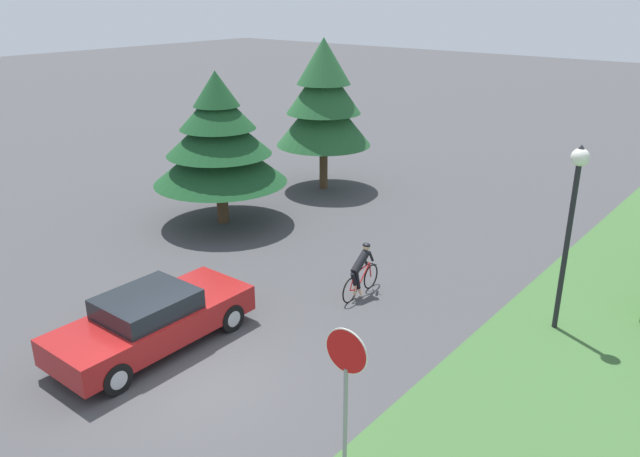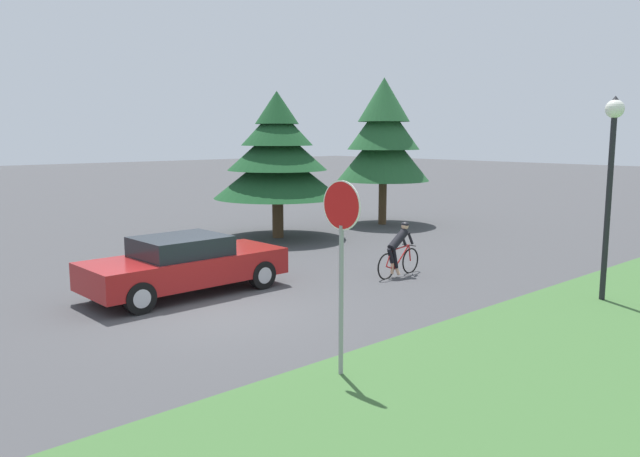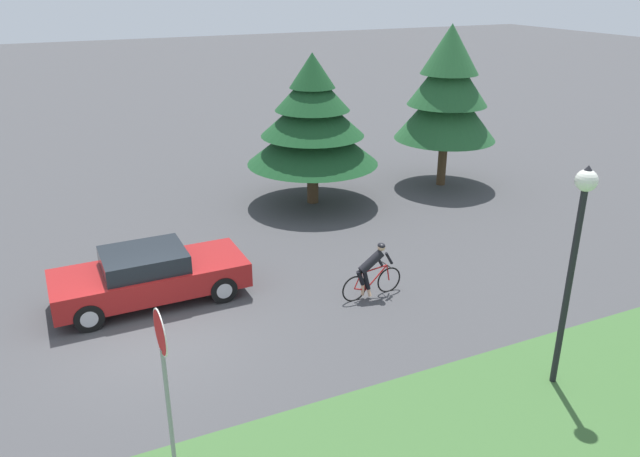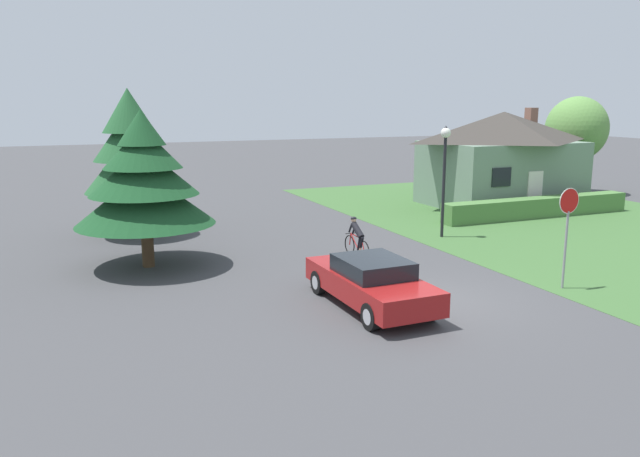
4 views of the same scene
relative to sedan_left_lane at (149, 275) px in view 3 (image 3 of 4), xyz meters
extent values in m
plane|color=#424244|center=(1.80, -0.27, -0.68)|extent=(140.00, 140.00, 0.00)
cube|color=maroon|center=(0.00, 0.02, -0.08)|extent=(1.86, 4.61, 0.61)
cube|color=black|center=(0.00, -0.09, 0.44)|extent=(1.62, 1.95, 0.44)
cylinder|color=black|center=(-0.83, 1.57, -0.34)|extent=(0.24, 0.67, 0.67)
cylinder|color=#ADADB2|center=(-0.83, 1.57, -0.34)|extent=(0.24, 0.39, 0.39)
cylinder|color=black|center=(0.80, 1.59, -0.34)|extent=(0.24, 0.67, 0.67)
cylinder|color=#ADADB2|center=(0.80, 1.59, -0.34)|extent=(0.24, 0.39, 0.39)
cylinder|color=black|center=(-0.80, -1.55, -0.34)|extent=(0.24, 0.67, 0.67)
cylinder|color=#ADADB2|center=(-0.80, -1.55, -0.34)|extent=(0.24, 0.39, 0.39)
cylinder|color=black|center=(0.83, -1.53, -0.34)|extent=(0.24, 0.67, 0.67)
cylinder|color=#ADADB2|center=(0.83, -1.53, -0.34)|extent=(0.24, 0.39, 0.39)
torus|color=black|center=(2.11, 4.51, -0.36)|extent=(0.08, 0.69, 0.69)
torus|color=black|center=(2.05, 5.53, -0.36)|extent=(0.08, 0.69, 0.69)
cylinder|color=#B21E1E|center=(2.10, 4.77, -0.22)|extent=(0.05, 0.18, 0.50)
cylinder|color=#B21E1E|center=(2.07, 5.14, -0.20)|extent=(0.07, 0.63, 0.57)
cylinder|color=#B21E1E|center=(2.08, 5.07, 0.05)|extent=(0.08, 0.75, 0.09)
cylinder|color=#B21E1E|center=(2.10, 4.67, -0.41)|extent=(0.06, 0.34, 0.15)
cylinder|color=#B21E1E|center=(2.11, 4.60, -0.17)|extent=(0.04, 0.21, 0.39)
cylinder|color=#B21E1E|center=(2.05, 5.48, -0.14)|extent=(0.04, 0.12, 0.44)
cylinder|color=black|center=(2.05, 5.44, 0.08)|extent=(0.44, 0.05, 0.02)
ellipsoid|color=black|center=(2.10, 4.69, 0.04)|extent=(0.09, 0.20, 0.05)
cylinder|color=black|center=(2.10, 4.69, -0.10)|extent=(0.12, 0.25, 0.41)
cylinder|color=black|center=(2.10, 4.85, -0.18)|extent=(0.12, 0.25, 0.56)
cylinder|color=tan|center=(2.09, 4.76, -0.44)|extent=(0.08, 0.08, 0.30)
cylinder|color=tan|center=(2.14, 4.92, -0.53)|extent=(0.17, 0.08, 0.21)
cylinder|color=black|center=(2.08, 4.98, 0.27)|extent=(0.26, 0.70, 0.56)
cylinder|color=black|center=(2.06, 5.21, 0.26)|extent=(0.08, 0.25, 0.36)
cylinder|color=black|center=(2.06, 5.49, 0.26)|extent=(0.08, 0.25, 0.36)
sphere|color=tan|center=(2.07, 5.26, 0.60)|extent=(0.19, 0.19, 0.19)
ellipsoid|color=black|center=(2.07, 5.26, 0.65)|extent=(0.22, 0.18, 0.12)
cylinder|color=gray|center=(5.91, -0.75, 0.47)|extent=(0.07, 0.07, 2.29)
cylinder|color=red|center=(5.91, -0.75, 1.91)|extent=(0.70, 0.06, 0.70)
cylinder|color=silver|center=(5.91, -0.75, 1.91)|extent=(0.74, 0.05, 0.74)
cylinder|color=black|center=(6.66, 6.55, 1.31)|extent=(0.12, 0.12, 3.97)
sphere|color=white|center=(6.66, 6.55, 3.47)|extent=(0.39, 0.39, 0.39)
cone|color=black|center=(6.66, 6.55, 3.67)|extent=(0.24, 0.24, 0.16)
cylinder|color=#4C3823|center=(-4.84, 6.52, 0.03)|extent=(0.40, 0.40, 1.43)
cone|color=#194723|center=(-4.84, 6.52, 1.63)|extent=(4.48, 4.48, 1.76)
cone|color=#194723|center=(-4.84, 6.52, 2.49)|extent=(3.50, 3.50, 1.55)
cone|color=#194723|center=(-4.84, 6.52, 3.24)|extent=(2.51, 2.51, 1.34)
cone|color=#194723|center=(-4.84, 6.52, 3.87)|extent=(1.52, 1.52, 1.13)
cylinder|color=#4C3823|center=(-4.62, 11.78, 0.21)|extent=(0.33, 0.33, 1.78)
cone|color=#23562D|center=(-4.62, 11.78, 2.24)|extent=(3.71, 3.71, 2.28)
cone|color=#23562D|center=(-4.62, 11.78, 3.36)|extent=(2.89, 2.89, 2.00)
cone|color=#23562D|center=(-4.62, 11.78, 4.32)|extent=(2.08, 2.08, 1.73)
camera|label=1|loc=(10.55, -7.06, 6.82)|focal=35.00mm
camera|label=2|loc=(12.41, -7.05, 2.92)|focal=35.00mm
camera|label=3|loc=(14.03, -1.93, 6.78)|focal=35.00mm
camera|label=4|loc=(-7.45, -14.03, 4.68)|focal=35.00mm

